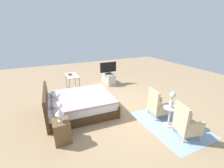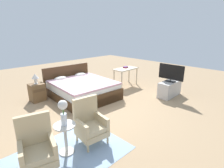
{
  "view_description": "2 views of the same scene",
  "coord_description": "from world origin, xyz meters",
  "px_view_note": "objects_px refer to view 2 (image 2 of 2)",
  "views": [
    {
      "loc": [
        -4.53,
        2.1,
        2.67
      ],
      "look_at": [
        0.21,
        -0.14,
        0.75
      ],
      "focal_mm": 24.0,
      "sensor_mm": 36.0,
      "label": 1
    },
    {
      "loc": [
        -3.21,
        -3.59,
        2.23
      ],
      "look_at": [
        0.22,
        -0.12,
        0.71
      ],
      "focal_mm": 28.0,
      "sensor_mm": 36.0,
      "label": 2
    }
  ],
  "objects_px": {
    "table_lamp": "(35,77)",
    "tv_stand": "(169,89)",
    "armchair_by_window_left": "(37,149)",
    "book_stack": "(126,67)",
    "bed": "(82,89)",
    "nightstand": "(37,92)",
    "flower_vase": "(63,110)",
    "vanity_desk": "(126,71)",
    "tv_flatscreen": "(171,73)",
    "armchair_by_window_right": "(90,124)",
    "side_table": "(65,135)"
  },
  "relations": [
    {
      "from": "armchair_by_window_left",
      "to": "book_stack",
      "type": "bearing_deg",
      "value": 24.59
    },
    {
      "from": "armchair_by_window_right",
      "to": "tv_flatscreen",
      "type": "distance_m",
      "value": 3.61
    },
    {
      "from": "flower_vase",
      "to": "book_stack",
      "type": "distance_m",
      "value": 4.52
    },
    {
      "from": "bed",
      "to": "tv_stand",
      "type": "height_order",
      "value": "bed"
    },
    {
      "from": "flower_vase",
      "to": "vanity_desk",
      "type": "relative_size",
      "value": 0.46
    },
    {
      "from": "armchair_by_window_right",
      "to": "nightstand",
      "type": "relative_size",
      "value": 1.59
    },
    {
      "from": "side_table",
      "to": "vanity_desk",
      "type": "distance_m",
      "value": 4.43
    },
    {
      "from": "book_stack",
      "to": "table_lamp",
      "type": "bearing_deg",
      "value": 165.69
    },
    {
      "from": "nightstand",
      "to": "armchair_by_window_left",
      "type": "bearing_deg",
      "value": -112.15
    },
    {
      "from": "armchair_by_window_right",
      "to": "tv_stand",
      "type": "distance_m",
      "value": 3.58
    },
    {
      "from": "bed",
      "to": "armchair_by_window_right",
      "type": "height_order",
      "value": "bed"
    },
    {
      "from": "book_stack",
      "to": "nightstand",
      "type": "bearing_deg",
      "value": 165.7
    },
    {
      "from": "side_table",
      "to": "book_stack",
      "type": "xyz_separation_m",
      "value": [
        4.02,
        2.06,
        0.38
      ]
    },
    {
      "from": "armchair_by_window_right",
      "to": "flower_vase",
      "type": "distance_m",
      "value": 0.75
    },
    {
      "from": "armchair_by_window_right",
      "to": "tv_flatscreen",
      "type": "bearing_deg",
      "value": 2.04
    },
    {
      "from": "tv_flatscreen",
      "to": "book_stack",
      "type": "distance_m",
      "value": 1.96
    },
    {
      "from": "table_lamp",
      "to": "tv_stand",
      "type": "relative_size",
      "value": 0.34
    },
    {
      "from": "bed",
      "to": "armchair_by_window_right",
      "type": "distance_m",
      "value": 2.59
    },
    {
      "from": "armchair_by_window_left",
      "to": "nightstand",
      "type": "distance_m",
      "value": 3.18
    },
    {
      "from": "armchair_by_window_left",
      "to": "book_stack",
      "type": "relative_size",
      "value": 4.19
    },
    {
      "from": "flower_vase",
      "to": "table_lamp",
      "type": "distance_m",
      "value": 2.99
    },
    {
      "from": "table_lamp",
      "to": "book_stack",
      "type": "xyz_separation_m",
      "value": [
        3.36,
        -0.86,
        -0.04
      ]
    },
    {
      "from": "table_lamp",
      "to": "tv_stand",
      "type": "bearing_deg",
      "value": -39.11
    },
    {
      "from": "armchair_by_window_left",
      "to": "tv_stand",
      "type": "distance_m",
      "value": 4.66
    },
    {
      "from": "armchair_by_window_right",
      "to": "book_stack",
      "type": "xyz_separation_m",
      "value": [
        3.47,
        2.08,
        0.37
      ]
    },
    {
      "from": "side_table",
      "to": "book_stack",
      "type": "height_order",
      "value": "book_stack"
    },
    {
      "from": "table_lamp",
      "to": "tv_stand",
      "type": "distance_m",
      "value": 4.49
    },
    {
      "from": "armchair_by_window_right",
      "to": "vanity_desk",
      "type": "distance_m",
      "value": 3.95
    },
    {
      "from": "bed",
      "to": "armchair_by_window_right",
      "type": "relative_size",
      "value": 2.45
    },
    {
      "from": "vanity_desk",
      "to": "tv_flatscreen",
      "type": "bearing_deg",
      "value": -84.62
    },
    {
      "from": "bed",
      "to": "book_stack",
      "type": "height_order",
      "value": "bed"
    },
    {
      "from": "flower_vase",
      "to": "tv_stand",
      "type": "relative_size",
      "value": 0.5
    },
    {
      "from": "bed",
      "to": "armchair_by_window_right",
      "type": "bearing_deg",
      "value": -121.22
    },
    {
      "from": "flower_vase",
      "to": "side_table",
      "type": "bearing_deg",
      "value": 0.0
    },
    {
      "from": "armchair_by_window_right",
      "to": "tv_stand",
      "type": "xyz_separation_m",
      "value": [
        3.57,
        0.13,
        -0.12
      ]
    },
    {
      "from": "side_table",
      "to": "vanity_desk",
      "type": "bearing_deg",
      "value": 26.59
    },
    {
      "from": "flower_vase",
      "to": "vanity_desk",
      "type": "bearing_deg",
      "value": 26.59
    },
    {
      "from": "tv_flatscreen",
      "to": "vanity_desk",
      "type": "xyz_separation_m",
      "value": [
        -0.18,
        1.88,
        -0.21
      ]
    },
    {
      "from": "armchair_by_window_left",
      "to": "side_table",
      "type": "distance_m",
      "value": 0.53
    },
    {
      "from": "side_table",
      "to": "table_lamp",
      "type": "distance_m",
      "value": 3.02
    },
    {
      "from": "bed",
      "to": "vanity_desk",
      "type": "xyz_separation_m",
      "value": [
        2.06,
        -0.21,
        0.32
      ]
    },
    {
      "from": "armchair_by_window_right",
      "to": "book_stack",
      "type": "bearing_deg",
      "value": 30.96
    },
    {
      "from": "nightstand",
      "to": "table_lamp",
      "type": "height_order",
      "value": "table_lamp"
    },
    {
      "from": "table_lamp",
      "to": "book_stack",
      "type": "distance_m",
      "value": 3.46
    },
    {
      "from": "armchair_by_window_right",
      "to": "tv_flatscreen",
      "type": "relative_size",
      "value": 1.04
    },
    {
      "from": "bed",
      "to": "table_lamp",
      "type": "relative_size",
      "value": 6.83
    },
    {
      "from": "flower_vase",
      "to": "tv_flatscreen",
      "type": "relative_size",
      "value": 0.54
    },
    {
      "from": "table_lamp",
      "to": "armchair_by_window_right",
      "type": "bearing_deg",
      "value": -92.23
    },
    {
      "from": "bed",
      "to": "book_stack",
      "type": "relative_size",
      "value": 10.26
    },
    {
      "from": "bed",
      "to": "nightstand",
      "type": "xyz_separation_m",
      "value": [
        -1.23,
        0.73,
        -0.01
      ]
    }
  ]
}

